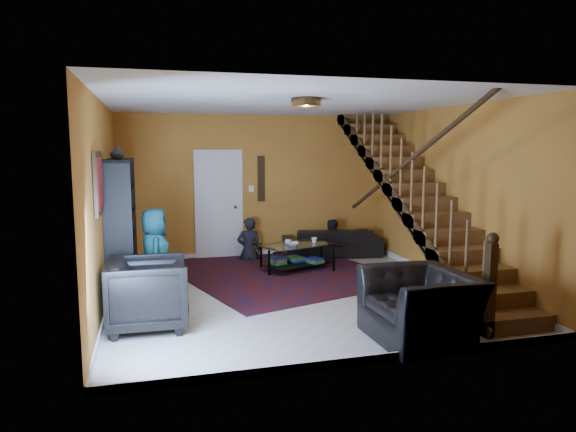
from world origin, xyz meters
name	(u,v)px	position (x,y,z in m)	size (l,w,h in m)	color
floor	(290,292)	(0.00, 0.00, 0.00)	(5.50, 5.50, 0.00)	beige
room	(193,273)	(-1.33, 1.33, 0.05)	(5.50, 5.50, 5.50)	#C6832C
staircase	(419,196)	(2.12, 0.00, 1.40)	(0.95, 5.02, 3.18)	brown
bookshelf	(122,229)	(-2.40, 0.60, 0.96)	(0.35, 1.80, 2.00)	black
door	(219,206)	(-0.70, 2.73, 1.02)	(0.82, 0.05, 2.05)	silver
framed_picture	(98,183)	(-2.57, -0.90, 1.75)	(0.04, 0.74, 0.74)	maroon
wall_hanging	(261,179)	(0.15, 2.73, 1.55)	(0.14, 0.03, 0.90)	black
ceiling_fixture	(306,102)	(0.00, -0.80, 2.74)	(0.40, 0.40, 0.10)	#3F2814
rug	(279,272)	(0.15, 1.24, 0.01)	(3.22, 3.68, 0.02)	#3F0D0B
sofa	(332,242)	(1.50, 2.30, 0.28)	(1.93, 0.76, 0.56)	black
armchair_left	(148,293)	(-2.05, -1.07, 0.43)	(0.91, 0.94, 0.85)	black
armchair_right	(420,306)	(0.91, -2.25, 0.39)	(1.19, 1.04, 0.78)	black
person_adult_a	(249,250)	(-0.18, 2.35, 0.19)	(0.47, 0.31, 1.28)	black
person_adult_b	(331,248)	(1.50, 2.35, 0.14)	(0.57, 0.45, 1.18)	black
person_child	(155,255)	(-1.95, 0.05, 0.66)	(0.65, 0.42, 1.33)	#174A5A
coffee_table	(297,255)	(0.49, 1.32, 0.27)	(1.40, 1.11, 0.46)	black
cup_a	(288,242)	(0.33, 1.35, 0.51)	(0.11, 0.11, 0.09)	#999999
cup_b	(314,240)	(0.83, 1.37, 0.51)	(0.10, 0.10, 0.10)	#999999
bowl	(293,244)	(0.39, 1.24, 0.49)	(0.21, 0.21, 0.05)	#999999
vase	(117,152)	(-2.41, 0.10, 2.10)	(0.18, 0.18, 0.19)	#999999
popcorn_bucket	(147,303)	(-2.08, -0.36, 0.10)	(0.14, 0.14, 0.16)	red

